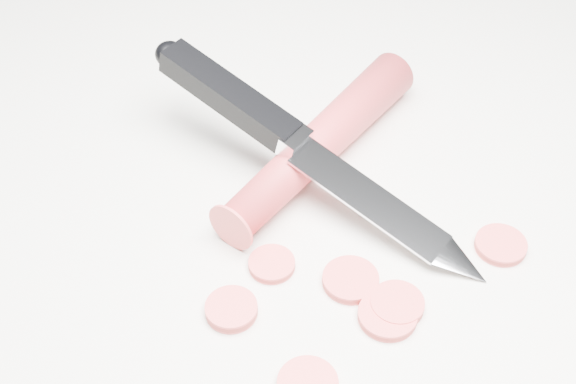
{
  "coord_description": "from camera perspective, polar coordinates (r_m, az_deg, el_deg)",
  "views": [
    {
      "loc": [
        -0.02,
        -0.34,
        0.39
      ],
      "look_at": [
        -0.04,
        0.02,
        0.02
      ],
      "focal_mm": 50.0,
      "sensor_mm": 36.0,
      "label": 1
    }
  ],
  "objects": [
    {
      "name": "carrot",
      "position": [
        0.56,
        2.32,
        3.54
      ],
      "size": [
        0.13,
        0.18,
        0.03
      ],
      "primitive_type": "cylinder",
      "rotation": [
        1.57,
        0.0,
        -0.58
      ],
      "color": "red",
      "rests_on": "ground"
    },
    {
      "name": "carrot_slice_2",
      "position": [
        0.48,
        7.09,
        -8.69
      ],
      "size": [
        0.04,
        0.04,
        0.01
      ],
      "primitive_type": "cylinder",
      "color": "#EC4445",
      "rests_on": "ground"
    },
    {
      "name": "carrot_slice_3",
      "position": [
        0.48,
        7.76,
        -7.92
      ],
      "size": [
        0.03,
        0.03,
        0.01
      ],
      "primitive_type": "cylinder",
      "color": "#EC4445",
      "rests_on": "ground"
    },
    {
      "name": "carrot_slice_1",
      "position": [
        0.49,
        4.47,
        -6.25
      ],
      "size": [
        0.03,
        0.03,
        0.01
      ],
      "primitive_type": "cylinder",
      "color": "#EC4445",
      "rests_on": "ground"
    },
    {
      "name": "kitchen_knife",
      "position": [
        0.52,
        1.83,
        2.92
      ],
      "size": [
        0.24,
        0.17,
        0.07
      ],
      "primitive_type": null,
      "color": "silver",
      "rests_on": "ground"
    },
    {
      "name": "carrot_slice_5",
      "position": [
        0.48,
        -4.05,
        -8.32
      ],
      "size": [
        0.03,
        0.03,
        0.01
      ],
      "primitive_type": "cylinder",
      "color": "#EC4445",
      "rests_on": "ground"
    },
    {
      "name": "ground",
      "position": [
        0.52,
        4.03,
        -3.09
      ],
      "size": [
        2.4,
        2.4,
        0.0
      ],
      "primitive_type": "plane",
      "color": "silver",
      "rests_on": "ground"
    },
    {
      "name": "carrot_slice_4",
      "position": [
        0.53,
        14.89,
        -3.67
      ],
      "size": [
        0.03,
        0.03,
        0.01
      ],
      "primitive_type": "cylinder",
      "color": "#EC4445",
      "rests_on": "ground"
    },
    {
      "name": "carrot_slice_7",
      "position": [
        0.5,
        -1.17,
        -5.15
      ],
      "size": [
        0.03,
        0.03,
        0.01
      ],
      "primitive_type": "cylinder",
      "color": "#EC4445",
      "rests_on": "ground"
    }
  ]
}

